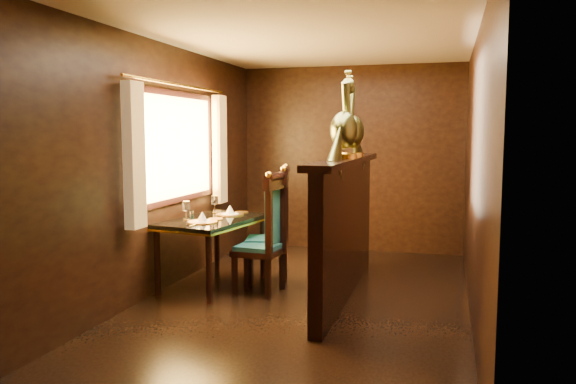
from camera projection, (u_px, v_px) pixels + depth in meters
name	position (u px, v px, depth m)	size (l,w,h in m)	color
ground	(306.00, 301.00, 5.36)	(5.00, 5.00, 0.00)	black
room_shell	(298.00, 135.00, 5.24)	(3.04, 5.04, 2.52)	black
partition	(345.00, 224.00, 5.49)	(0.26, 2.70, 1.36)	black
dining_table	(213.00, 225.00, 5.81)	(0.93, 1.32, 0.92)	black
chair_left	(277.00, 223.00, 5.88)	(0.55, 0.57, 1.27)	black
chair_right	(269.00, 230.00, 5.55)	(0.48, 0.50, 1.24)	black
peacock_left	(344.00, 113.00, 5.24)	(0.27, 0.71, 0.84)	#1B5234
peacock_right	(352.00, 117.00, 5.70)	(0.25, 0.67, 0.80)	#1B5234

